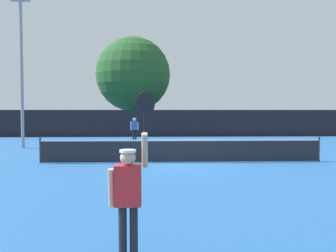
# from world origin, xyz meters

# --- Properties ---
(ground_plane) EXTENTS (120.00, 120.00, 0.00)m
(ground_plane) POSITION_xyz_m (0.00, 0.00, 0.00)
(ground_plane) COLOR #235693
(tennis_net) EXTENTS (11.85, 0.08, 1.07)m
(tennis_net) POSITION_xyz_m (0.00, 0.00, 0.51)
(tennis_net) COLOR #232328
(tennis_net) RESTS_ON ground
(perimeter_fence) EXTENTS (39.27, 0.12, 2.24)m
(perimeter_fence) POSITION_xyz_m (0.00, 14.73, 1.12)
(perimeter_fence) COLOR black
(perimeter_fence) RESTS_ON ground
(player_serving) EXTENTS (0.67, 0.39, 2.45)m
(player_serving) POSITION_xyz_m (-1.52, -9.56, 1.07)
(player_serving) COLOR red
(player_serving) RESTS_ON ground
(player_receiving) EXTENTS (0.57, 0.25, 1.67)m
(player_receiving) POSITION_xyz_m (-2.55, 10.10, 1.02)
(player_receiving) COLOR blue
(player_receiving) RESTS_ON ground
(tennis_ball) EXTENTS (0.07, 0.07, 0.07)m
(tennis_ball) POSITION_xyz_m (0.55, 1.59, 0.03)
(tennis_ball) COLOR #CCE033
(tennis_ball) RESTS_ON ground
(light_pole) EXTENTS (1.18, 0.28, 8.74)m
(light_pole) POSITION_xyz_m (-8.80, 5.95, 4.94)
(light_pole) COLOR gray
(light_pole) RESTS_ON ground
(large_tree) EXTENTS (7.43, 7.43, 9.53)m
(large_tree) POSITION_xyz_m (-3.28, 20.62, 5.81)
(large_tree) COLOR brown
(large_tree) RESTS_ON ground
(parked_car_near) EXTENTS (1.92, 4.21, 1.69)m
(parked_car_near) POSITION_xyz_m (-2.52, 20.55, 0.78)
(parked_car_near) COLOR #B7B7BC
(parked_car_near) RESTS_ON ground
(parked_car_mid) EXTENTS (2.48, 4.43, 1.69)m
(parked_car_mid) POSITION_xyz_m (1.56, 20.08, 0.78)
(parked_car_mid) COLOR #B7B7BC
(parked_car_mid) RESTS_ON ground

